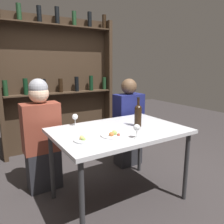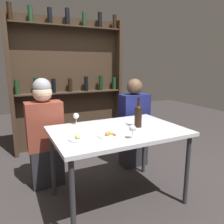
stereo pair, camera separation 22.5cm
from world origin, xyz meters
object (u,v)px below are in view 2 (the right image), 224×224
wine_bottle (138,115)px  wine_glass_1 (132,129)px  food_plate_0 (80,139)px  seated_person_right (134,126)px  wine_glass_0 (76,116)px  seated_person_left (45,135)px  food_plate_1 (110,135)px

wine_bottle → wine_glass_1: wine_bottle is taller
food_plate_0 → seated_person_right: seated_person_right is taller
wine_glass_0 → food_plate_0: (-0.12, -0.49, -0.08)m
wine_bottle → wine_glass_1: 0.38m
wine_glass_0 → wine_glass_1: size_ratio=1.00×
wine_bottle → seated_person_right: (0.35, 0.64, -0.32)m
wine_glass_0 → seated_person_right: 0.97m
food_plate_0 → seated_person_left: bearing=102.7°
seated_person_right → wine_glass_1: bearing=-122.6°
wine_bottle → seated_person_left: size_ratio=0.24×
wine_glass_1 → seated_person_right: size_ratio=0.10×
seated_person_left → seated_person_right: (1.19, -0.00, -0.04)m
wine_glass_0 → food_plate_0: wine_glass_0 is taller
seated_person_left → wine_glass_0: bearing=-42.7°
food_plate_1 → seated_person_right: seated_person_right is taller
seated_person_left → seated_person_right: 1.19m
food_plate_1 → wine_glass_0: bearing=106.6°
food_plate_1 → wine_bottle: bearing=19.6°
food_plate_1 → seated_person_right: 1.10m
food_plate_1 → seated_person_right: (0.74, 0.78, -0.21)m
wine_glass_1 → food_plate_0: bearing=156.8°
wine_glass_0 → seated_person_right: bearing=16.7°
wine_bottle → wine_glass_1: bearing=-130.2°
food_plate_0 → seated_person_left: 0.79m
food_plate_0 → wine_glass_1: bearing=-23.2°
wine_glass_0 → seated_person_left: 0.46m
wine_glass_1 → seated_person_right: (0.60, 0.93, -0.28)m
food_plate_0 → seated_person_right: size_ratio=0.16×
food_plate_0 → wine_glass_0: bearing=76.1°
wine_bottle → wine_glass_0: (-0.54, 0.38, -0.04)m
wine_glass_0 → wine_glass_1: same height
wine_glass_0 → seated_person_left: seated_person_left is taller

